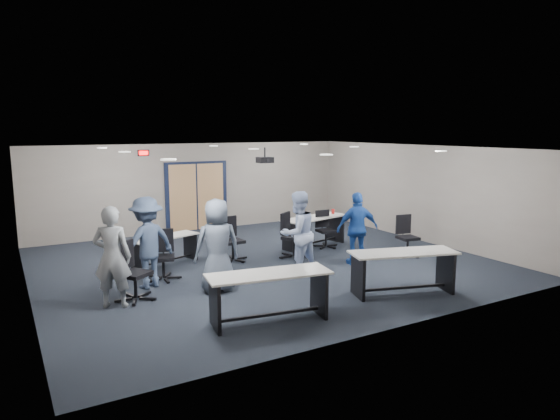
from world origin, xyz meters
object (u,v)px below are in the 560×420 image
table_front_right (403,265)px  person_plaid (217,245)px  chair_back_c (294,235)px  table_front_left (269,288)px  chair_back_a (163,255)px  table_back_left (165,245)px  person_back (147,243)px  chair_back_b (233,239)px  person_lightblue (298,233)px  chair_back_d (326,229)px  chair_loose_right (408,236)px  table_back_right (314,226)px  person_gray (112,257)px  chair_loose_left (135,271)px  person_navy (357,229)px

table_front_right → person_plaid: person_plaid is taller
chair_back_c → table_front_left: bearing=-160.6°
chair_back_a → table_back_left: bearing=91.2°
person_back → chair_back_a: bearing=-158.1°
chair_back_b → person_lightblue: person_lightblue is taller
table_front_left → chair_back_d: 5.38m
chair_back_c → person_plaid: size_ratio=0.61×
chair_loose_right → table_back_right: bearing=134.1°
table_back_right → chair_loose_right: bearing=-68.6°
table_back_left → person_gray: bearing=-142.8°
chair_loose_left → chair_back_c: bearing=-18.5°
chair_back_b → chair_back_a: bearing=-165.5°
table_front_left → chair_back_d: bearing=54.4°
person_plaid → person_lightblue: (1.95, 0.19, 0.00)m
chair_loose_left → table_front_right: bearing=-59.8°
table_back_right → chair_back_a: 4.53m
table_front_right → person_gray: size_ratio=1.18×
table_back_left → person_navy: size_ratio=1.02×
chair_back_a → chair_loose_left: bearing=-110.5°
chair_back_d → person_back: 5.16m
chair_back_d → table_back_right: bearing=132.6°
chair_back_d → person_lightblue: size_ratio=0.54×
person_plaid → person_back: size_ratio=1.00×
table_back_right → chair_loose_left: size_ratio=1.89×
chair_back_b → chair_back_d: chair_back_b is taller
person_gray → person_navy: (5.54, 0.10, -0.06)m
chair_back_b → chair_loose_right: bearing=-27.8°
table_front_right → person_back: 5.03m
chair_back_c → person_gray: (-4.56, -1.34, 0.36)m
chair_back_c → person_plaid: 3.01m
table_back_right → chair_loose_right: 2.49m
table_front_left → chair_back_d: (3.80, 3.81, -0.07)m
person_lightblue → person_gray: bearing=-8.5°
table_front_right → chair_back_a: 4.89m
person_lightblue → person_navy: bearing=170.4°
chair_loose_left → person_plaid: 1.60m
chair_back_d → chair_loose_right: 2.16m
chair_back_b → person_gray: size_ratio=0.58×
table_back_right → chair_back_c: bearing=-159.4°
person_plaid → person_lightblue: 1.96m
chair_back_b → person_navy: size_ratio=0.62×
chair_back_a → person_gray: size_ratio=0.58×
chair_back_a → person_gray: person_gray is taller
chair_loose_left → chair_loose_right: chair_loose_left is taller
person_gray → table_back_left: bearing=-96.4°
chair_back_a → table_back_right: bearing=31.5°
table_front_left → person_back: 3.07m
person_back → table_back_right: bearing=178.2°
person_plaid → person_navy: (3.59, 0.20, -0.06)m
person_back → chair_back_d: bearing=174.9°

